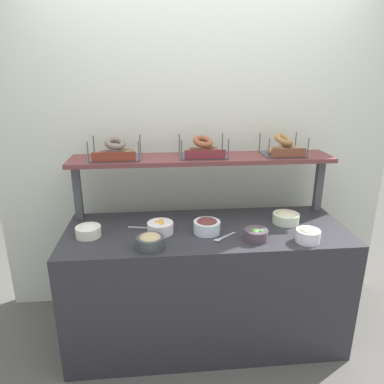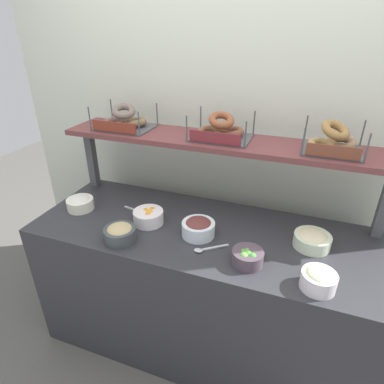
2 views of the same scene
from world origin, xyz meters
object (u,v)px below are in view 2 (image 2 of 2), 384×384
at_px(bowl_scallion_spread, 319,279).
at_px(bowl_fruit_salad, 148,216).
at_px(bagel_basket_poppy, 124,121).
at_px(bowl_cream_cheese, 80,203).
at_px(bowl_hummus, 120,233).
at_px(bagel_basket_everything, 333,142).
at_px(bagel_basket_cinnamon_raisin, 221,131).
at_px(serving_spoon_by_edge, 140,212).
at_px(serving_spoon_near_plate, 206,249).
at_px(bowl_veggie_mix, 248,257).
at_px(bowl_chocolate_spread, 198,227).
at_px(bowl_potato_salad, 312,239).

bearing_deg(bowl_scallion_spread, bowl_fruit_salad, 166.98).
bearing_deg(bagel_basket_poppy, bowl_cream_cheese, -118.25).
xyz_separation_m(bowl_hummus, bagel_basket_everything, (0.94, 0.50, 0.44)).
bearing_deg(bowl_scallion_spread, bowl_cream_cheese, 171.45).
bearing_deg(bagel_basket_cinnamon_raisin, serving_spoon_by_edge, -150.01).
bearing_deg(serving_spoon_near_plate, bagel_basket_cinnamon_raisin, 98.99).
relative_size(bowl_fruit_salad, bowl_veggie_mix, 1.14).
distance_m(bowl_veggie_mix, bagel_basket_poppy, 1.08).
distance_m(bowl_scallion_spread, bagel_basket_cinnamon_raisin, 0.89).
distance_m(bowl_fruit_salad, bowl_scallion_spread, 0.92).
height_order(bagel_basket_poppy, bagel_basket_everything, bagel_basket_everything).
bearing_deg(bowl_hummus, bowl_fruit_salad, 72.47).
relative_size(bowl_chocolate_spread, serving_spoon_near_plate, 1.14).
distance_m(bowl_chocolate_spread, bowl_scallion_spread, 0.63).
bearing_deg(serving_spoon_near_plate, bowl_chocolate_spread, 125.54).
xyz_separation_m(bowl_hummus, serving_spoon_by_edge, (-0.03, 0.27, -0.04)).
xyz_separation_m(bowl_fruit_salad, bagel_basket_cinnamon_raisin, (0.31, 0.31, 0.44)).
bearing_deg(bowl_cream_cheese, bowl_chocolate_spread, -0.98).
bearing_deg(bowl_veggie_mix, bowl_hummus, -176.38).
relative_size(bowl_scallion_spread, bowl_hummus, 0.89).
bearing_deg(bowl_veggie_mix, serving_spoon_by_edge, 161.28).
bearing_deg(bowl_cream_cheese, bowl_veggie_mix, -8.22).
bearing_deg(bowl_scallion_spread, bagel_basket_poppy, 156.73).
bearing_deg(bagel_basket_cinnamon_raisin, bowl_scallion_spread, -41.40).
bearing_deg(serving_spoon_by_edge, bowl_veggie_mix, -18.72).
bearing_deg(bowl_cream_cheese, bowl_fruit_salad, 0.57).
xyz_separation_m(bowl_cream_cheese, bowl_chocolate_spread, (0.76, -0.01, 0.01)).
bearing_deg(bowl_potato_salad, bagel_basket_everything, 85.94).
xyz_separation_m(bowl_potato_salad, bowl_hummus, (-0.93, -0.28, 0.00)).
bearing_deg(bowl_cream_cheese, bowl_potato_salad, 4.00).
height_order(bowl_veggie_mix, bagel_basket_everything, bagel_basket_everything).
distance_m(bowl_cream_cheese, bowl_hummus, 0.44).
bearing_deg(bowl_chocolate_spread, bagel_basket_cinnamon_raisin, 88.41).
bearing_deg(bowl_chocolate_spread, bowl_scallion_spread, -17.65).
relative_size(serving_spoon_by_edge, bagel_basket_everything, 0.62).
relative_size(bowl_fruit_salad, serving_spoon_near_plate, 1.10).
bearing_deg(serving_spoon_near_plate, bowl_scallion_spread, -8.79).
height_order(bowl_cream_cheese, bagel_basket_poppy, bagel_basket_poppy).
height_order(bowl_fruit_salad, bowl_scallion_spread, bowl_scallion_spread).
xyz_separation_m(serving_spoon_near_plate, bagel_basket_poppy, (-0.67, 0.43, 0.47)).
distance_m(bowl_potato_salad, bowl_scallion_spread, 0.30).
bearing_deg(bowl_hummus, bowl_chocolate_spread, 26.29).
relative_size(serving_spoon_near_plate, bagel_basket_everything, 0.53).
height_order(bowl_chocolate_spread, serving_spoon_near_plate, bowl_chocolate_spread).
height_order(bowl_potato_salad, serving_spoon_near_plate, bowl_potato_salad).
xyz_separation_m(serving_spoon_near_plate, serving_spoon_by_edge, (-0.48, 0.20, 0.00)).
xyz_separation_m(bowl_potato_salad, bagel_basket_cinnamon_raisin, (-0.56, 0.22, 0.43)).
height_order(bowl_potato_salad, bowl_hummus, bowl_hummus).
bearing_deg(bagel_basket_cinnamon_raisin, serving_spoon_near_plate, -81.01).
height_order(bowl_fruit_salad, bagel_basket_poppy, bagel_basket_poppy).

